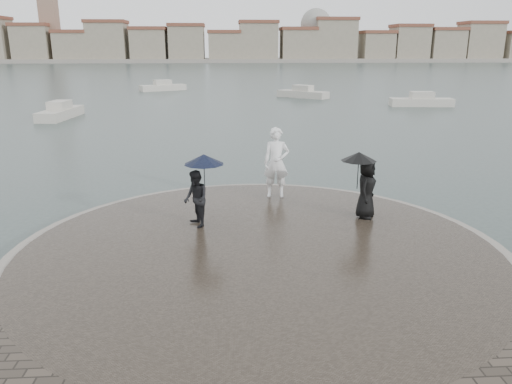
{
  "coord_description": "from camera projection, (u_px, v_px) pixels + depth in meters",
  "views": [
    {
      "loc": [
        -0.85,
        -8.07,
        5.24
      ],
      "look_at": [
        0.0,
        4.8,
        1.45
      ],
      "focal_mm": 35.0,
      "sensor_mm": 36.0,
      "label": 1
    }
  ],
  "objects": [
    {
      "name": "far_skyline",
      "position": [
        205.0,
        44.0,
        161.13
      ],
      "size": [
        260.0,
        20.0,
        37.0
      ],
      "color": "gray",
      "rests_on": "ground"
    },
    {
      "name": "quay_tip",
      "position": [
        259.0,
        255.0,
        12.56
      ],
      "size": [
        11.9,
        11.9,
        0.36
      ],
      "primitive_type": "cylinder",
      "color": "#2D261E",
      "rests_on": "ground"
    },
    {
      "name": "kerb_ring",
      "position": [
        259.0,
        256.0,
        12.57
      ],
      "size": [
        12.5,
        12.5,
        0.32
      ],
      "primitive_type": "cylinder",
      "color": "gray",
      "rests_on": "ground"
    },
    {
      "name": "ground",
      "position": [
        273.0,
        339.0,
        9.26
      ],
      "size": [
        400.0,
        400.0,
        0.0
      ],
      "primitive_type": "plane",
      "color": "#2B3835",
      "rests_on": "ground"
    },
    {
      "name": "statue",
      "position": [
        276.0,
        163.0,
        16.51
      ],
      "size": [
        0.9,
        0.63,
        2.32
      ],
      "primitive_type": "imported",
      "rotation": [
        0.0,
        0.0,
        -0.09
      ],
      "color": "white",
      "rests_on": "quay_tip"
    },
    {
      "name": "visitor_right",
      "position": [
        364.0,
        181.0,
        14.48
      ],
      "size": [
        1.22,
        1.13,
        1.95
      ],
      "color": "black",
      "rests_on": "quay_tip"
    },
    {
      "name": "boats",
      "position": [
        240.0,
        98.0,
        48.69
      ],
      "size": [
        33.9,
        28.46,
        1.5
      ],
      "color": "#BAB5A7",
      "rests_on": "ground"
    },
    {
      "name": "visitor_left",
      "position": [
        198.0,
        187.0,
        13.75
      ],
      "size": [
        1.24,
        1.13,
        2.04
      ],
      "color": "black",
      "rests_on": "quay_tip"
    }
  ]
}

